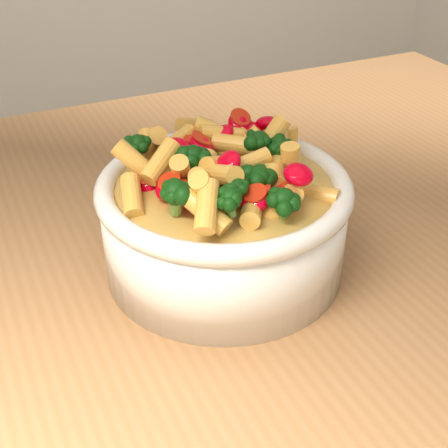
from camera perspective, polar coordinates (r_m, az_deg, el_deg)
name	(u,v)px	position (r m, az deg, el deg)	size (l,w,h in m)	color
table	(198,317)	(0.69, -2.37, -8.51)	(1.20, 0.80, 0.90)	#A87548
serving_bowl	(224,223)	(0.56, 0.00, 0.10)	(0.22, 0.22, 0.10)	white
pasta_salad	(224,164)	(0.53, 0.00, 5.55)	(0.18, 0.18, 0.04)	#FDBD50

